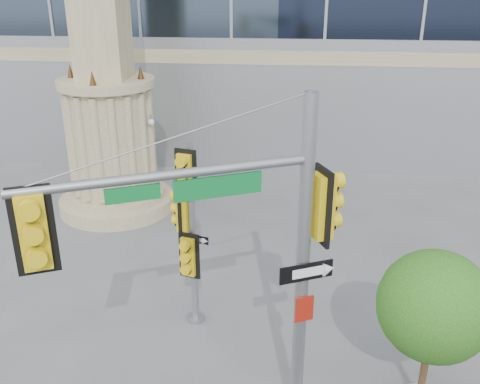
{
  "coord_description": "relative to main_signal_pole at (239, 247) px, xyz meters",
  "views": [
    {
      "loc": [
        0.72,
        -9.78,
        8.64
      ],
      "look_at": [
        -0.44,
        2.0,
        3.76
      ],
      "focal_mm": 40.0,
      "sensor_mm": 36.0,
      "label": 1
    }
  ],
  "objects": [
    {
      "name": "ground",
      "position": [
        0.09,
        1.67,
        -4.25
      ],
      "size": [
        120.0,
        120.0,
        0.0
      ],
      "primitive_type": "plane",
      "color": "#545456",
      "rests_on": "ground"
    },
    {
      "name": "main_signal_pole",
      "position": [
        0.0,
        0.0,
        0.0
      ],
      "size": [
        4.97,
        2.62,
        6.86
      ],
      "rotation": [
        0.0,
        0.0,
        0.43
      ],
      "color": "slate",
      "rests_on": "ground"
    },
    {
      "name": "secondary_signal_pole",
      "position": [
        -1.62,
        3.58,
        -1.35
      ],
      "size": [
        0.85,
        0.77,
        4.94
      ],
      "rotation": [
        0.0,
        0.0,
        -0.27
      ],
      "color": "slate",
      "rests_on": "ground"
    },
    {
      "name": "street_tree",
      "position": [
        3.83,
        1.19,
        -1.85
      ],
      "size": [
        2.34,
        2.28,
        3.64
      ],
      "color": "#9A8868",
      "rests_on": "ground"
    },
    {
      "name": "monument",
      "position": [
        -5.91,
        10.67,
        1.27
      ],
      "size": [
        4.4,
        4.4,
        16.6
      ],
      "color": "#9A8868",
      "rests_on": "ground"
    }
  ]
}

